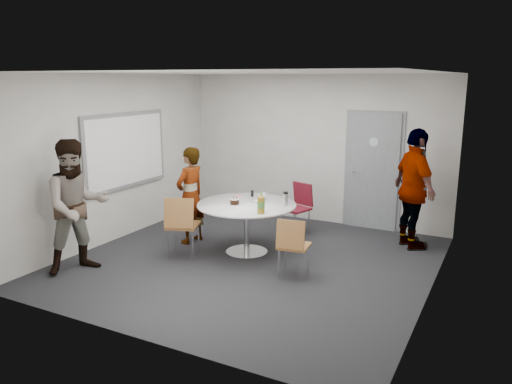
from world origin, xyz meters
The scene contains 15 objects.
floor centered at (0.00, 0.00, 0.00)m, with size 5.00×5.00×0.00m, color black.
ceiling centered at (0.00, 0.00, 2.70)m, with size 5.00×5.00×0.00m, color silver.
wall_back centered at (0.00, 2.50, 1.35)m, with size 5.00×5.00×0.00m, color #B5B1AB.
wall_left centered at (-2.50, 0.00, 1.35)m, with size 5.00×5.00×0.00m, color #B5B1AB.
wall_right centered at (2.50, 0.00, 1.35)m, with size 5.00×5.00×0.00m, color #B5B1AB.
wall_front centered at (0.00, -2.50, 1.35)m, with size 5.00×5.00×0.00m, color #B5B1AB.
door centered at (1.10, 2.48, 1.03)m, with size 1.02×0.17×2.12m.
whiteboard centered at (-2.46, 0.20, 1.45)m, with size 0.04×1.90×1.25m.
table centered at (-0.21, 0.29, 0.67)m, with size 1.49×1.49×1.09m.
chair_near_left centered at (-0.97, -0.36, 0.58)m, with size 0.59×0.62×0.95m.
chair_near_right centered at (0.78, -0.29, 0.50)m, with size 0.45×0.48×0.83m.
chair_far centered at (0.08, 1.57, 0.54)m, with size 0.53×0.56×0.88m.
person_main centered at (-1.29, 0.34, 0.78)m, with size 0.57×0.37×1.57m, color #A5C6EA.
person_left centered at (-1.95, -1.39, 0.92)m, with size 0.89×0.70×1.84m, color white.
person_right centered at (1.95, 1.71, 0.95)m, with size 1.11×0.46×1.89m, color black.
Camera 1 is at (3.26, -6.09, 2.64)m, focal length 35.00 mm.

